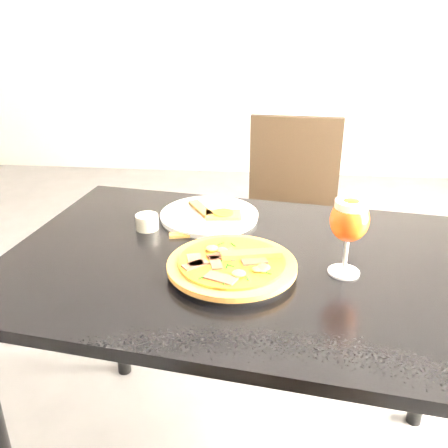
# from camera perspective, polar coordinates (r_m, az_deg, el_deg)

# --- Properties ---
(dining_table) EXTENTS (1.30, 0.96, 0.75)m
(dining_table) POSITION_cam_1_polar(r_m,az_deg,el_deg) (1.29, 2.40, -7.53)
(dining_table) COLOR black
(dining_table) RESTS_ON ground
(chair_far) EXTENTS (0.43, 0.43, 0.89)m
(chair_far) POSITION_cam_1_polar(r_m,az_deg,el_deg) (2.16, 7.70, 1.05)
(chair_far) COLOR black
(chair_far) RESTS_ON ground
(plate_main) EXTENTS (0.34, 0.34, 0.02)m
(plate_main) POSITION_cam_1_polar(r_m,az_deg,el_deg) (1.19, 0.90, -5.01)
(plate_main) COLOR white
(plate_main) RESTS_ON dining_table
(pizza) EXTENTS (0.30, 0.30, 0.03)m
(pizza) POSITION_cam_1_polar(r_m,az_deg,el_deg) (1.17, 0.98, -4.54)
(pizza) COLOR brown
(pizza) RESTS_ON plate_main
(plate_second) EXTENTS (0.34, 0.34, 0.02)m
(plate_second) POSITION_cam_1_polar(r_m,az_deg,el_deg) (1.46, -1.69, 0.97)
(plate_second) COLOR white
(plate_second) RESTS_ON dining_table
(crust_scraps) EXTENTS (0.17, 0.14, 0.01)m
(crust_scraps) POSITION_cam_1_polar(r_m,az_deg,el_deg) (1.45, -0.96, 1.32)
(crust_scraps) COLOR brown
(crust_scraps) RESTS_ON plate_second
(loose_crust) EXTENTS (0.10, 0.04, 0.01)m
(loose_crust) POSITION_cam_1_polar(r_m,az_deg,el_deg) (1.36, -4.19, -1.24)
(loose_crust) COLOR brown
(loose_crust) RESTS_ON dining_table
(sauce_cup) EXTENTS (0.06, 0.06, 0.04)m
(sauce_cup) POSITION_cam_1_polar(r_m,az_deg,el_deg) (1.40, -8.79, 0.31)
(sauce_cup) COLOR #B8B7A6
(sauce_cup) RESTS_ON dining_table
(beer_glass) EXTENTS (0.09, 0.09, 0.19)m
(beer_glass) POSITION_cam_1_polar(r_m,az_deg,el_deg) (1.15, 14.14, 0.37)
(beer_glass) COLOR silver
(beer_glass) RESTS_ON dining_table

